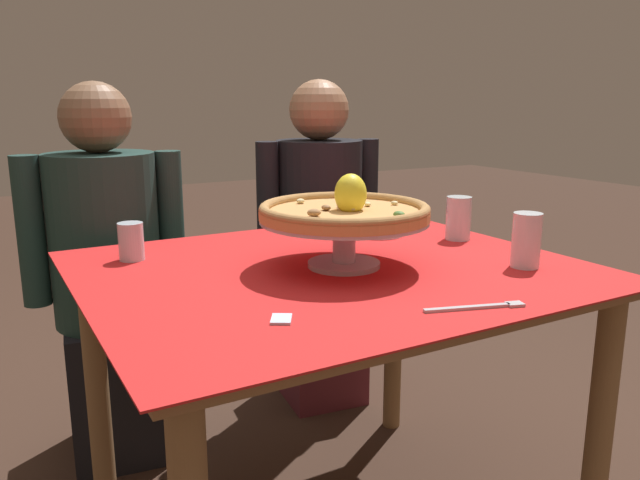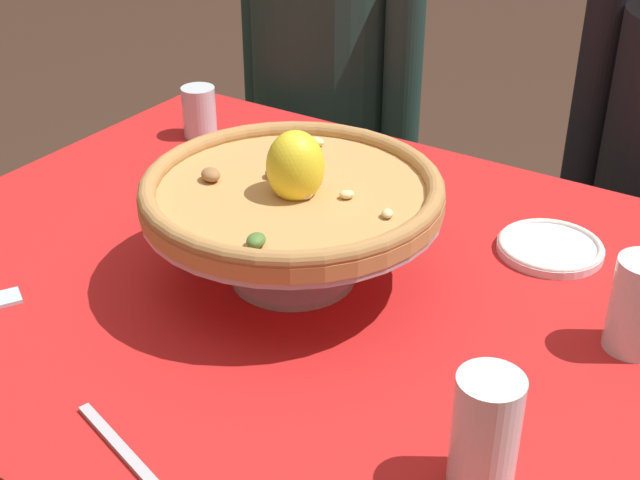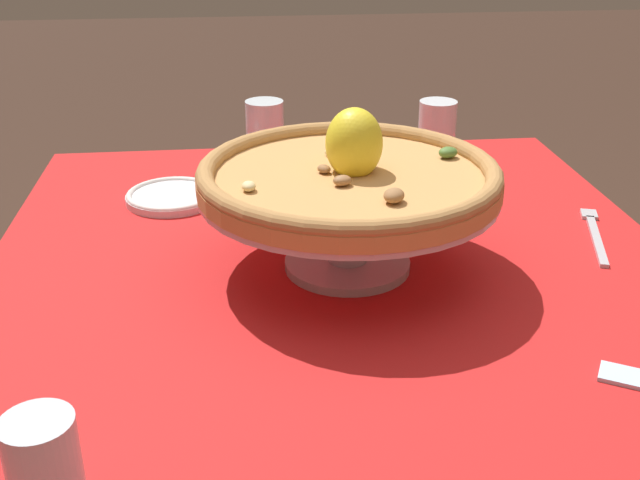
{
  "view_description": "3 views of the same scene",
  "coord_description": "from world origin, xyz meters",
  "px_view_note": "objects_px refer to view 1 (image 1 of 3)",
  "views": [
    {
      "loc": [
        -0.72,
        -1.22,
        1.13
      ],
      "look_at": [
        -0.01,
        0.03,
        0.8
      ],
      "focal_mm": 34.9,
      "sensor_mm": 36.0,
      "label": 1
    },
    {
      "loc": [
        0.6,
        -0.85,
        1.39
      ],
      "look_at": [
        0.04,
        0.03,
        0.79
      ],
      "focal_mm": 49.03,
      "sensor_mm": 36.0,
      "label": 2
    },
    {
      "loc": [
        -0.92,
        0.13,
        1.23
      ],
      "look_at": [
        0.01,
        0.03,
        0.8
      ],
      "focal_mm": 43.58,
      "sensor_mm": 36.0,
      "label": 3
    }
  ],
  "objects_px": {
    "side_plate": "(378,232)",
    "pizza": "(345,210)",
    "water_glass_front_right": "(526,243)",
    "water_glass_back_left": "(131,244)",
    "sugar_packet": "(281,319)",
    "water_glass_side_right": "(458,221)",
    "pizza_stand": "(344,232)",
    "diner_right": "(319,253)",
    "dinner_fork": "(480,307)",
    "diner_left": "(108,285)"
  },
  "relations": [
    {
      "from": "pizza",
      "to": "diner_left",
      "type": "relative_size",
      "value": 0.34
    },
    {
      "from": "water_glass_side_right",
      "to": "side_plate",
      "type": "height_order",
      "value": "water_glass_side_right"
    },
    {
      "from": "water_glass_back_left",
      "to": "side_plate",
      "type": "xyz_separation_m",
      "value": [
        0.69,
        -0.06,
        -0.03
      ]
    },
    {
      "from": "pizza",
      "to": "water_glass_front_right",
      "type": "distance_m",
      "value": 0.43
    },
    {
      "from": "water_glass_back_left",
      "to": "side_plate",
      "type": "relative_size",
      "value": 0.61
    },
    {
      "from": "sugar_packet",
      "to": "diner_right",
      "type": "xyz_separation_m",
      "value": [
        0.65,
        1.01,
        -0.18
      ]
    },
    {
      "from": "pizza_stand",
      "to": "water_glass_back_left",
      "type": "height_order",
      "value": "pizza_stand"
    },
    {
      "from": "water_glass_front_right",
      "to": "water_glass_side_right",
      "type": "distance_m",
      "value": 0.31
    },
    {
      "from": "pizza",
      "to": "water_glass_side_right",
      "type": "xyz_separation_m",
      "value": [
        0.43,
        0.09,
        -0.08
      ]
    },
    {
      "from": "sugar_packet",
      "to": "side_plate",
      "type": "bearing_deg",
      "value": 42.25
    },
    {
      "from": "pizza",
      "to": "water_glass_back_left",
      "type": "distance_m",
      "value": 0.53
    },
    {
      "from": "side_plate",
      "to": "diner_right",
      "type": "bearing_deg",
      "value": 80.26
    },
    {
      "from": "side_plate",
      "to": "diner_left",
      "type": "height_order",
      "value": "diner_left"
    },
    {
      "from": "water_glass_front_right",
      "to": "dinner_fork",
      "type": "height_order",
      "value": "water_glass_front_right"
    },
    {
      "from": "side_plate",
      "to": "water_glass_side_right",
      "type": "bearing_deg",
      "value": -45.25
    },
    {
      "from": "pizza_stand",
      "to": "pizza",
      "type": "distance_m",
      "value": 0.05
    },
    {
      "from": "side_plate",
      "to": "dinner_fork",
      "type": "height_order",
      "value": "side_plate"
    },
    {
      "from": "water_glass_back_left",
      "to": "water_glass_front_right",
      "type": "bearing_deg",
      "value": -33.56
    },
    {
      "from": "water_glass_side_right",
      "to": "diner_right",
      "type": "distance_m",
      "value": 0.7
    },
    {
      "from": "side_plate",
      "to": "pizza",
      "type": "bearing_deg",
      "value": -136.84
    },
    {
      "from": "water_glass_front_right",
      "to": "sugar_packet",
      "type": "height_order",
      "value": "water_glass_front_right"
    },
    {
      "from": "water_glass_back_left",
      "to": "dinner_fork",
      "type": "bearing_deg",
      "value": -54.97
    },
    {
      "from": "pizza_stand",
      "to": "diner_left",
      "type": "relative_size",
      "value": 0.33
    },
    {
      "from": "dinner_fork",
      "to": "sugar_packet",
      "type": "distance_m",
      "value": 0.38
    },
    {
      "from": "diner_right",
      "to": "dinner_fork",
      "type": "bearing_deg",
      "value": -104.39
    },
    {
      "from": "pizza_stand",
      "to": "water_glass_front_right",
      "type": "bearing_deg",
      "value": -29.94
    },
    {
      "from": "pizza",
      "to": "water_glass_back_left",
      "type": "relative_size",
      "value": 4.27
    },
    {
      "from": "pizza",
      "to": "water_glass_side_right",
      "type": "height_order",
      "value": "pizza"
    },
    {
      "from": "sugar_packet",
      "to": "diner_left",
      "type": "xyz_separation_m",
      "value": [
        -0.12,
        0.99,
        -0.18
      ]
    },
    {
      "from": "dinner_fork",
      "to": "diner_left",
      "type": "relative_size",
      "value": 0.17
    },
    {
      "from": "diner_left",
      "to": "water_glass_back_left",
      "type": "bearing_deg",
      "value": -91.66
    },
    {
      "from": "diner_left",
      "to": "dinner_fork",
      "type": "bearing_deg",
      "value": -66.88
    },
    {
      "from": "water_glass_side_right",
      "to": "sugar_packet",
      "type": "height_order",
      "value": "water_glass_side_right"
    },
    {
      "from": "diner_left",
      "to": "diner_right",
      "type": "relative_size",
      "value": 0.99
    },
    {
      "from": "water_glass_side_right",
      "to": "dinner_fork",
      "type": "height_order",
      "value": "water_glass_side_right"
    },
    {
      "from": "sugar_packet",
      "to": "water_glass_front_right",
      "type": "bearing_deg",
      "value": 3.83
    },
    {
      "from": "water_glass_front_right",
      "to": "water_glass_back_left",
      "type": "distance_m",
      "value": 0.95
    },
    {
      "from": "pizza",
      "to": "dinner_fork",
      "type": "bearing_deg",
      "value": -80.25
    },
    {
      "from": "side_plate",
      "to": "sugar_packet",
      "type": "xyz_separation_m",
      "value": [
        -0.56,
        -0.51,
        -0.01
      ]
    },
    {
      "from": "pizza_stand",
      "to": "water_glass_front_right",
      "type": "relative_size",
      "value": 3.05
    },
    {
      "from": "water_glass_front_right",
      "to": "dinner_fork",
      "type": "bearing_deg",
      "value": -150.59
    },
    {
      "from": "water_glass_front_right",
      "to": "dinner_fork",
      "type": "relative_size",
      "value": 0.66
    },
    {
      "from": "diner_right",
      "to": "water_glass_side_right",
      "type": "bearing_deg",
      "value": -83.51
    },
    {
      "from": "side_plate",
      "to": "pizza_stand",
      "type": "bearing_deg",
      "value": -137.0
    },
    {
      "from": "sugar_packet",
      "to": "diner_left",
      "type": "bearing_deg",
      "value": 96.84
    },
    {
      "from": "sugar_packet",
      "to": "water_glass_back_left",
      "type": "bearing_deg",
      "value": 102.93
    },
    {
      "from": "water_glass_front_right",
      "to": "diner_right",
      "type": "height_order",
      "value": "diner_right"
    },
    {
      "from": "pizza_stand",
      "to": "sugar_packet",
      "type": "height_order",
      "value": "pizza_stand"
    },
    {
      "from": "dinner_fork",
      "to": "sugar_packet",
      "type": "relative_size",
      "value": 3.94
    },
    {
      "from": "water_glass_front_right",
      "to": "diner_left",
      "type": "relative_size",
      "value": 0.11
    }
  ]
}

